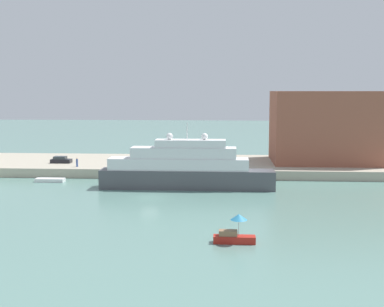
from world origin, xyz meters
TOP-DOWN VIEW (x-y plane):
  - ground at (0.00, 0.00)m, footprint 400.00×400.00m
  - quay_dock at (0.00, 27.39)m, footprint 110.00×22.79m
  - large_yacht at (4.75, 7.67)m, footprint 28.61×4.07m
  - small_motorboat at (12.38, -21.97)m, footprint 4.45×1.78m
  - work_barge at (-19.55, 12.22)m, footprint 5.07×1.76m
  - harbor_building at (31.59, 28.61)m, footprint 21.41×15.37m
  - parked_car at (-21.28, 23.69)m, footprint 4.00×1.85m
  - person_figure at (-16.55, 18.74)m, footprint 0.36×0.36m
  - mooring_bollard at (-1.77, 16.95)m, footprint 0.54×0.54m

SIDE VIEW (x-z plane):
  - ground at x=0.00m, z-range 0.00..0.00m
  - work_barge at x=-19.55m, z-range 0.00..0.62m
  - quay_dock at x=0.00m, z-range 0.00..1.72m
  - small_motorboat at x=12.38m, z-range -0.42..2.73m
  - mooring_bollard at x=-1.77m, z-range 1.72..2.41m
  - parked_car at x=-21.28m, z-range 1.63..2.95m
  - person_figure at x=-16.55m, z-range 1.66..3.39m
  - large_yacht at x=4.75m, z-range -2.20..8.72m
  - harbor_building at x=31.59m, z-range 1.72..15.94m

